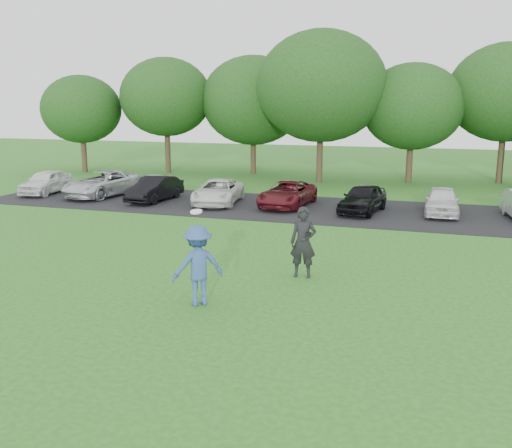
% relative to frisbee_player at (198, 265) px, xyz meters
% --- Properties ---
extents(ground, '(100.00, 100.00, 0.00)m').
position_rel_frisbee_player_xyz_m(ground, '(0.38, -0.37, -0.94)').
color(ground, '#25661D').
rests_on(ground, ground).
extents(parking_lot, '(32.00, 6.50, 0.03)m').
position_rel_frisbee_player_xyz_m(parking_lot, '(0.38, 12.63, -0.93)').
color(parking_lot, black).
rests_on(parking_lot, ground).
extents(frisbee_player, '(1.38, 1.31, 2.25)m').
position_rel_frisbee_player_xyz_m(frisbee_player, '(0.00, 0.00, 0.00)').
color(frisbee_player, '#32528E').
rests_on(frisbee_player, ground).
extents(camera_bystander, '(0.73, 0.50, 1.91)m').
position_rel_frisbee_player_xyz_m(camera_bystander, '(1.80, 2.84, 0.01)').
color(camera_bystander, black).
rests_on(camera_bystander, ground).
extents(parked_cars, '(30.87, 4.89, 1.24)m').
position_rel_frisbee_player_xyz_m(parked_cars, '(0.33, 12.60, -0.33)').
color(parked_cars, silver).
rests_on(parked_cars, parking_lot).
extents(tree_row, '(42.39, 9.85, 8.64)m').
position_rel_frisbee_player_xyz_m(tree_row, '(1.89, 22.39, 3.97)').
color(tree_row, '#38281C').
rests_on(tree_row, ground).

